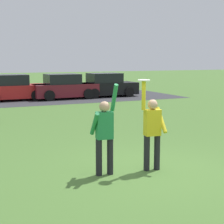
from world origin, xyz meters
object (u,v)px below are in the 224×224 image
(frisbee_disc, at_px, (144,80))
(parked_car_red, at_px, (12,89))
(person_catcher, at_px, (152,128))
(person_defender, at_px, (104,132))
(parked_car_maroon, at_px, (64,87))
(parked_car_black, at_px, (106,86))

(frisbee_disc, distance_m, parked_car_red, 15.94)
(person_catcher, relative_size, person_defender, 1.02)
(parked_car_red, bearing_deg, frisbee_disc, -89.23)
(frisbee_disc, height_order, parked_car_maroon, frisbee_disc)
(parked_car_red, height_order, parked_car_maroon, same)
(person_defender, distance_m, frisbee_disc, 1.44)
(person_catcher, bearing_deg, parked_car_black, -103.35)
(parked_car_maroon, bearing_deg, person_catcher, -100.23)
(frisbee_disc, bearing_deg, parked_car_black, 69.25)
(parked_car_maroon, bearing_deg, parked_car_red, 171.51)
(parked_car_red, height_order, parked_car_black, same)
(person_catcher, height_order, parked_car_black, person_catcher)
(parked_car_red, bearing_deg, parked_car_black, -3.47)
(person_catcher, bearing_deg, person_defender, -0.00)
(person_defender, height_order, parked_car_red, person_defender)
(person_defender, height_order, parked_car_maroon, person_defender)
(person_catcher, xyz_separation_m, parked_car_red, (-0.55, 15.90, -0.25))
(person_defender, height_order, frisbee_disc, frisbee_disc)
(person_defender, xyz_separation_m, frisbee_disc, (0.91, -0.11, 1.11))
(parked_car_black, bearing_deg, parked_car_maroon, -178.00)
(parked_car_red, distance_m, parked_car_maroon, 3.26)
(parked_car_black, bearing_deg, frisbee_disc, -111.16)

